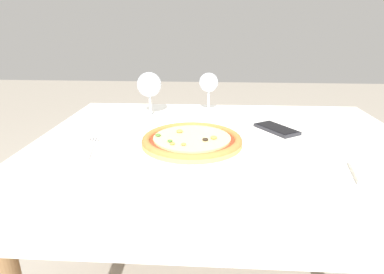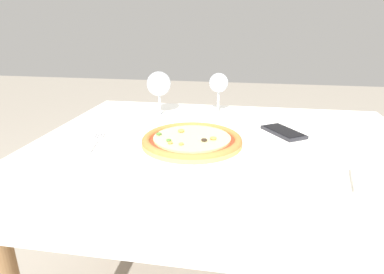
{
  "view_description": "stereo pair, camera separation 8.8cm",
  "coord_description": "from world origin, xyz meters",
  "px_view_note": "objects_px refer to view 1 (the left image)",
  "views": [
    {
      "loc": [
        -0.04,
        -0.84,
        1.04
      ],
      "look_at": [
        -0.09,
        -0.02,
        0.74
      ],
      "focal_mm": 30.0,
      "sensor_mm": 36.0,
      "label": 1
    },
    {
      "loc": [
        0.05,
        -0.83,
        1.04
      ],
      "look_at": [
        -0.09,
        -0.02,
        0.74
      ],
      "focal_mm": 30.0,
      "sensor_mm": 36.0,
      "label": 2
    }
  ],
  "objects_px": {
    "wine_glass_far_left": "(209,85)",
    "cell_phone": "(277,129)",
    "pizza_plate": "(192,141)",
    "wine_glass_far_right": "(149,85)",
    "fork": "(91,146)",
    "dining_table": "(223,176)"
  },
  "relations": [
    {
      "from": "fork",
      "to": "wine_glass_far_right",
      "type": "height_order",
      "value": "wine_glass_far_right"
    },
    {
      "from": "pizza_plate",
      "to": "wine_glass_far_right",
      "type": "bearing_deg",
      "value": 120.18
    },
    {
      "from": "pizza_plate",
      "to": "fork",
      "type": "distance_m",
      "value": 0.28
    },
    {
      "from": "fork",
      "to": "dining_table",
      "type": "bearing_deg",
      "value": 5.19
    },
    {
      "from": "wine_glass_far_right",
      "to": "cell_phone",
      "type": "relative_size",
      "value": 1.02
    },
    {
      "from": "dining_table",
      "to": "wine_glass_far_right",
      "type": "relative_size",
      "value": 6.82
    },
    {
      "from": "wine_glass_far_left",
      "to": "cell_phone",
      "type": "height_order",
      "value": "wine_glass_far_left"
    },
    {
      "from": "dining_table",
      "to": "wine_glass_far_right",
      "type": "bearing_deg",
      "value": 133.19
    },
    {
      "from": "pizza_plate",
      "to": "cell_phone",
      "type": "bearing_deg",
      "value": 31.47
    },
    {
      "from": "fork",
      "to": "wine_glass_far_left",
      "type": "distance_m",
      "value": 0.5
    },
    {
      "from": "wine_glass_far_right",
      "to": "fork",
      "type": "bearing_deg",
      "value": -109.65
    },
    {
      "from": "pizza_plate",
      "to": "fork",
      "type": "bearing_deg",
      "value": -176.28
    },
    {
      "from": "cell_phone",
      "to": "pizza_plate",
      "type": "bearing_deg",
      "value": -148.53
    },
    {
      "from": "fork",
      "to": "cell_phone",
      "type": "height_order",
      "value": "cell_phone"
    },
    {
      "from": "fork",
      "to": "wine_glass_far_left",
      "type": "xyz_separation_m",
      "value": [
        0.32,
        0.37,
        0.11
      ]
    },
    {
      "from": "wine_glass_far_left",
      "to": "dining_table",
      "type": "bearing_deg",
      "value": -81.56
    },
    {
      "from": "wine_glass_far_left",
      "to": "wine_glass_far_right",
      "type": "distance_m",
      "value": 0.22
    },
    {
      "from": "wine_glass_far_left",
      "to": "wine_glass_far_right",
      "type": "relative_size",
      "value": 0.95
    },
    {
      "from": "wine_glass_far_left",
      "to": "cell_phone",
      "type": "xyz_separation_m",
      "value": [
        0.22,
        -0.19,
        -0.11
      ]
    },
    {
      "from": "wine_glass_far_left",
      "to": "cell_phone",
      "type": "relative_size",
      "value": 0.97
    },
    {
      "from": "wine_glass_far_right",
      "to": "cell_phone",
      "type": "xyz_separation_m",
      "value": [
        0.43,
        -0.13,
        -0.11
      ]
    },
    {
      "from": "fork",
      "to": "cell_phone",
      "type": "relative_size",
      "value": 1.06
    }
  ]
}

